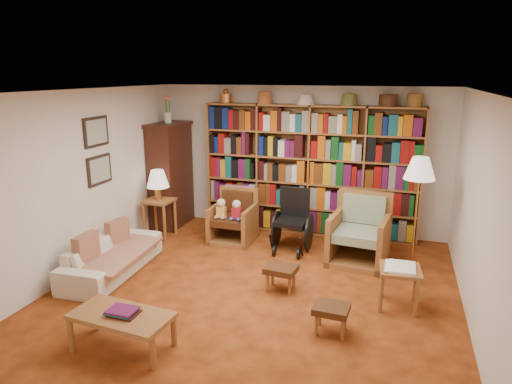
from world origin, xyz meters
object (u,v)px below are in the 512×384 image
at_px(armchair_sage, 359,235).
at_px(footstool_a, 281,271).
at_px(armchair_leather, 235,219).
at_px(coffee_table, 122,318).
at_px(footstool_b, 331,311).
at_px(wheelchair, 293,222).
at_px(side_table_lamp, 159,209).
at_px(side_table_papers, 400,275).
at_px(floor_lamp, 420,173).
at_px(sofa, 112,256).

relative_size(armchair_sage, footstool_a, 2.41).
xyz_separation_m(armchair_leather, coffee_table, (0.01, -3.28, -0.01)).
xyz_separation_m(armchair_sage, footstool_b, (-0.09, -2.10, -0.13)).
bearing_deg(coffee_table, armchair_sage, 56.05).
xyz_separation_m(wheelchair, footstool_b, (0.95, -2.23, -0.19)).
distance_m(side_table_lamp, side_table_papers, 4.11).
height_order(footstool_a, footstool_b, footstool_a).
height_order(armchair_leather, wheelchair, wheelchair).
bearing_deg(floor_lamp, wheelchair, 174.76).
relative_size(sofa, armchair_sage, 1.71).
height_order(side_table_papers, coffee_table, side_table_papers).
xyz_separation_m(armchair_leather, footstool_a, (1.20, -1.56, -0.09)).
bearing_deg(coffee_table, footstool_b, 25.56).
bearing_deg(footstool_a, armchair_sage, 57.10).
distance_m(side_table_lamp, floor_lamp, 4.16).
bearing_deg(side_table_lamp, armchair_leather, 11.09).
distance_m(side_table_lamp, footstool_a, 2.80).
bearing_deg(floor_lamp, armchair_leather, 174.34).
distance_m(side_table_lamp, armchair_sage, 3.31).
distance_m(footstool_b, coffee_table, 2.17).
distance_m(sofa, armchair_leather, 2.11).
bearing_deg(wheelchair, footstool_a, -82.49).
bearing_deg(side_table_papers, footstool_b, -130.38).
height_order(side_table_lamp, footstool_b, side_table_lamp).
height_order(armchair_sage, coffee_table, armchair_sage).
bearing_deg(footstool_a, side_table_lamp, 151.95).
xyz_separation_m(side_table_papers, footstool_b, (-0.68, -0.80, -0.16)).
height_order(sofa, coffee_table, sofa).
relative_size(armchair_leather, floor_lamp, 0.54).
height_order(armchair_sage, wheelchair, armchair_sage).
height_order(sofa, footstool_b, sofa).
bearing_deg(footstool_b, side_table_papers, 49.62).
relative_size(wheelchair, footstool_b, 2.51).
bearing_deg(sofa, floor_lamp, -72.58).
xyz_separation_m(sofa, armchair_leather, (1.16, 1.76, 0.10)).
bearing_deg(side_table_papers, footstool_a, -179.55).
relative_size(wheelchair, coffee_table, 0.92).
bearing_deg(side_table_lamp, footstool_b, -33.08).
xyz_separation_m(armchair_leather, side_table_papers, (2.64, -1.55, 0.06)).
xyz_separation_m(footstool_b, coffee_table, (-1.95, -0.93, 0.08)).
relative_size(footstool_a, coffee_table, 0.40).
bearing_deg(side_table_papers, sofa, -176.75).
bearing_deg(sofa, side_table_papers, -89.85).
xyz_separation_m(sofa, coffee_table, (1.17, -1.52, 0.09)).
distance_m(armchair_leather, floor_lamp, 3.00).
relative_size(floor_lamp, footstool_a, 3.85).
height_order(sofa, armchair_sage, armchair_sage).
distance_m(sofa, wheelchair, 2.73).
bearing_deg(side_table_papers, side_table_lamp, 161.56).
distance_m(armchair_leather, coffee_table, 3.28).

